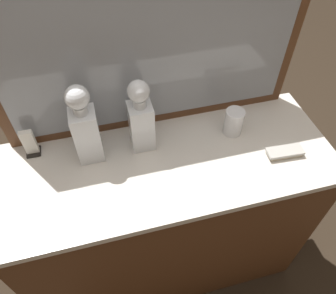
{
  "coord_description": "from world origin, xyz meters",
  "views": [
    {
      "loc": [
        -0.19,
        -0.71,
        1.77
      ],
      "look_at": [
        0.0,
        0.0,
        0.94
      ],
      "focal_mm": 34.61,
      "sensor_mm": 36.0,
      "label": 1
    }
  ],
  "objects_px": {
    "silver_brush_far_right": "(285,152)",
    "napkin_holder": "(30,144)",
    "crystal_decanter_center": "(86,131)",
    "crystal_tumbler_left": "(233,123)",
    "crystal_decanter_left": "(141,122)"
  },
  "relations": [
    {
      "from": "silver_brush_far_right",
      "to": "napkin_holder",
      "type": "distance_m",
      "value": 0.93
    },
    {
      "from": "crystal_decanter_left",
      "to": "silver_brush_far_right",
      "type": "bearing_deg",
      "value": -20.53
    },
    {
      "from": "crystal_decanter_center",
      "to": "napkin_holder",
      "type": "distance_m",
      "value": 0.23
    },
    {
      "from": "crystal_decanter_center",
      "to": "napkin_holder",
      "type": "bearing_deg",
      "value": 162.58
    },
    {
      "from": "crystal_tumbler_left",
      "to": "napkin_holder",
      "type": "bearing_deg",
      "value": 173.59
    },
    {
      "from": "silver_brush_far_right",
      "to": "napkin_holder",
      "type": "xyz_separation_m",
      "value": [
        -0.89,
        0.24,
        0.03
      ]
    },
    {
      "from": "silver_brush_far_right",
      "to": "napkin_holder",
      "type": "bearing_deg",
      "value": 164.7
    },
    {
      "from": "crystal_decanter_center",
      "to": "crystal_tumbler_left",
      "type": "xyz_separation_m",
      "value": [
        0.54,
        -0.02,
        -0.08
      ]
    },
    {
      "from": "crystal_decanter_left",
      "to": "crystal_tumbler_left",
      "type": "height_order",
      "value": "crystal_decanter_left"
    },
    {
      "from": "silver_brush_far_right",
      "to": "napkin_holder",
      "type": "height_order",
      "value": "napkin_holder"
    },
    {
      "from": "silver_brush_far_right",
      "to": "napkin_holder",
      "type": "relative_size",
      "value": 1.25
    },
    {
      "from": "crystal_decanter_left",
      "to": "silver_brush_far_right",
      "type": "relative_size",
      "value": 2.12
    },
    {
      "from": "napkin_holder",
      "to": "crystal_tumbler_left",
      "type": "bearing_deg",
      "value": -6.41
    },
    {
      "from": "crystal_decanter_left",
      "to": "napkin_holder",
      "type": "height_order",
      "value": "crystal_decanter_left"
    },
    {
      "from": "crystal_decanter_center",
      "to": "crystal_decanter_left",
      "type": "bearing_deg",
      "value": 1.68
    }
  ]
}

